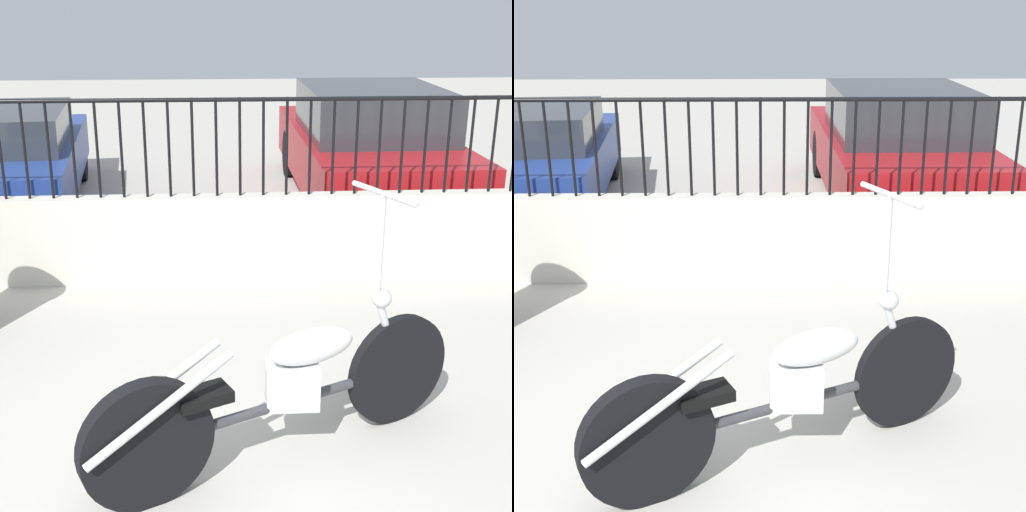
# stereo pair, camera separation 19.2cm
# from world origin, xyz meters

# --- Properties ---
(low_wall) EXTENTS (9.88, 0.18, 0.77)m
(low_wall) POSITION_xyz_m (0.00, 3.13, 0.39)
(low_wall) COLOR beige
(low_wall) RESTS_ON ground_plane
(fence_railing) EXTENTS (9.88, 0.04, 0.83)m
(fence_railing) POSITION_xyz_m (0.00, 3.13, 1.33)
(fence_railing) COLOR black
(fence_railing) RESTS_ON low_wall
(motorcycle_dark_grey) EXTENTS (2.05, 1.06, 1.43)m
(motorcycle_dark_grey) POSITION_xyz_m (0.53, 0.44, 0.42)
(motorcycle_dark_grey) COLOR black
(motorcycle_dark_grey) RESTS_ON ground_plane
(car_blue) EXTENTS (2.23, 4.18, 1.19)m
(car_blue) POSITION_xyz_m (-2.25, 5.58, 0.62)
(car_blue) COLOR black
(car_blue) RESTS_ON ground_plane
(car_red) EXTENTS (1.74, 4.33, 1.40)m
(car_red) POSITION_xyz_m (2.13, 5.66, 0.70)
(car_red) COLOR black
(car_red) RESTS_ON ground_plane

